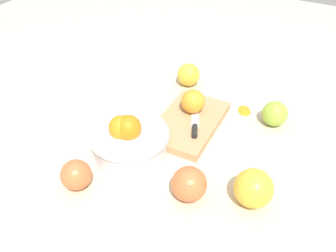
% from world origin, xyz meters
% --- Properties ---
extents(ground_plane, '(2.40, 2.40, 0.00)m').
position_xyz_m(ground_plane, '(0.00, 0.00, 0.00)').
color(ground_plane, beige).
extents(bowl, '(0.19, 0.19, 0.11)m').
position_xyz_m(bowl, '(-0.10, 0.10, 0.04)').
color(bowl, silver).
rests_on(bowl, ground_plane).
extents(cutting_board, '(0.25, 0.15, 0.02)m').
position_xyz_m(cutting_board, '(0.06, 0.01, 0.01)').
color(cutting_board, tan).
rests_on(cutting_board, ground_plane).
extents(orange_on_board, '(0.07, 0.07, 0.07)m').
position_xyz_m(orange_on_board, '(0.10, 0.02, 0.05)').
color(orange_on_board, orange).
rests_on(orange_on_board, cutting_board).
extents(knife, '(0.15, 0.08, 0.01)m').
position_xyz_m(knife, '(0.05, -0.01, 0.03)').
color(knife, silver).
rests_on(knife, cutting_board).
extents(apple_front_right, '(0.07, 0.07, 0.07)m').
position_xyz_m(apple_front_right, '(0.17, -0.18, 0.03)').
color(apple_front_right, '#8EB738').
rests_on(apple_front_right, ground_plane).
extents(apple_front_left, '(0.08, 0.08, 0.08)m').
position_xyz_m(apple_front_left, '(-0.11, -0.21, 0.04)').
color(apple_front_left, gold).
rests_on(apple_front_left, ground_plane).
extents(apple_front_left_2, '(0.08, 0.08, 0.08)m').
position_xyz_m(apple_front_left_2, '(-0.16, -0.09, 0.04)').
color(apple_front_left_2, '#CC6638').
rests_on(apple_front_left_2, ground_plane).
extents(apple_back_left, '(0.07, 0.07, 0.07)m').
position_xyz_m(apple_back_left, '(-0.25, 0.14, 0.03)').
color(apple_back_left, '#CC6638').
rests_on(apple_back_left, ground_plane).
extents(apple_back_right, '(0.07, 0.07, 0.07)m').
position_xyz_m(apple_back_right, '(0.25, 0.11, 0.04)').
color(apple_back_right, gold).
rests_on(apple_back_right, ground_plane).
extents(citrus_peel, '(0.06, 0.05, 0.01)m').
position_xyz_m(citrus_peel, '(0.20, -0.10, 0.00)').
color(citrus_peel, orange).
rests_on(citrus_peel, ground_plane).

